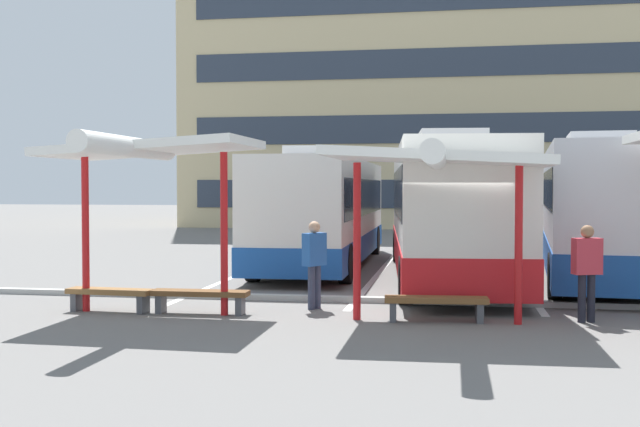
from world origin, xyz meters
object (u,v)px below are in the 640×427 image
at_px(bench_0, 110,295).
at_px(waiting_passenger_0, 314,258).
at_px(waiting_shelter_0, 148,153).
at_px(waiting_shelter_1, 437,161).
at_px(coach_bus_0, 324,212).
at_px(bench_1, 200,296).
at_px(coach_bus_2, 593,213).
at_px(bench_2, 436,303).
at_px(waiting_passenger_1, 587,266).
at_px(coach_bus_1, 446,212).

relative_size(bench_0, waiting_passenger_0, 0.99).
xyz_separation_m(waiting_shelter_0, waiting_shelter_1, (5.35, -0.08, -0.19)).
height_order(coach_bus_0, bench_1, coach_bus_0).
height_order(coach_bus_2, bench_2, coach_bus_2).
height_order(bench_1, bench_2, same).
relative_size(coach_bus_0, waiting_passenger_1, 6.69).
xyz_separation_m(coach_bus_1, waiting_shelter_1, (-0.11, -6.95, 1.12)).
distance_m(coach_bus_2, waiting_shelter_0, 12.30).
bearing_deg(waiting_shelter_0, waiting_passenger_0, 23.34).
bearing_deg(coach_bus_1, bench_0, -133.88).
distance_m(coach_bus_2, waiting_passenger_0, 9.24).
height_order(coach_bus_1, bench_1, coach_bus_1).
xyz_separation_m(coach_bus_0, coach_bus_2, (7.58, -1.66, 0.08)).
distance_m(bench_1, waiting_shelter_1, 5.13).
bearing_deg(bench_0, waiting_passenger_1, 2.22).
relative_size(coach_bus_1, waiting_passenger_1, 7.18).
height_order(waiting_shelter_0, waiting_passenger_0, waiting_shelter_0).
bearing_deg(bench_2, waiting_shelter_0, -177.91).
relative_size(waiting_shelter_1, waiting_passenger_0, 2.75).
bearing_deg(bench_0, waiting_shelter_0, -15.56).
bearing_deg(waiting_passenger_0, coach_bus_0, 98.06).
bearing_deg(waiting_shelter_1, waiting_shelter_0, 179.11).
height_order(coach_bus_2, bench_0, coach_bus_2).
distance_m(coach_bus_1, bench_0, 9.28).
bearing_deg(coach_bus_0, bench_1, -95.38).
relative_size(bench_0, bench_1, 0.92).
relative_size(coach_bus_1, waiting_shelter_1, 2.62).
relative_size(waiting_shelter_1, waiting_passenger_1, 2.74).
relative_size(waiting_shelter_0, bench_0, 2.52).
xyz_separation_m(coach_bus_0, bench_2, (3.58, -9.35, -1.31)).
xyz_separation_m(coach_bus_0, waiting_shelter_1, (3.58, -9.63, 1.22)).
xyz_separation_m(bench_1, bench_2, (4.45, -0.12, -0.00)).
distance_m(waiting_shelter_1, waiting_passenger_0, 3.33).
bearing_deg(waiting_shelter_1, bench_1, 174.84).
bearing_deg(coach_bus_2, waiting_passenger_0, -134.06).
height_order(waiting_shelter_1, bench_2, waiting_shelter_1).
distance_m(coach_bus_0, waiting_passenger_1, 10.92).
relative_size(bench_1, waiting_passenger_0, 1.08).
bearing_deg(waiting_passenger_0, bench_0, -165.15).
distance_m(bench_0, bench_1, 1.80).
height_order(coach_bus_0, waiting_passenger_1, coach_bus_0).
xyz_separation_m(bench_1, waiting_passenger_0, (2.04, 0.95, 0.68)).
relative_size(coach_bus_1, bench_0, 7.25).
relative_size(waiting_shelter_0, waiting_passenger_1, 2.50).
bearing_deg(waiting_passenger_1, waiting_passenger_0, 172.41).
distance_m(waiting_shelter_0, bench_2, 6.01).
bearing_deg(waiting_shelter_0, coach_bus_1, 51.50).
xyz_separation_m(coach_bus_2, waiting_passenger_0, (-6.40, -6.62, -0.71)).
relative_size(waiting_shelter_1, bench_2, 2.56).
bearing_deg(bench_2, coach_bus_0, 110.96).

